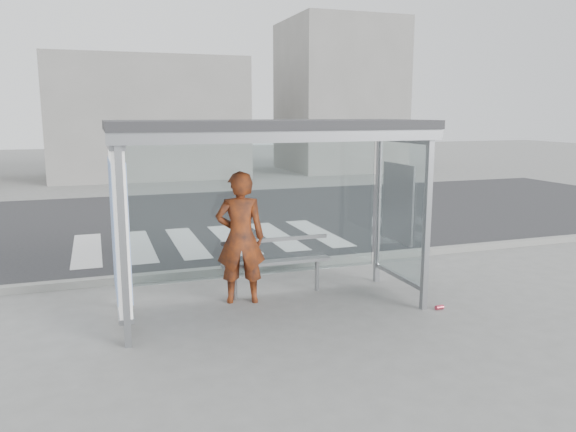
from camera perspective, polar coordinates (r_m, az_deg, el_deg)
The scene contains 10 objects.
ground at distance 8.00m, azimuth -1.58°, elevation -9.38°, with size 80.00×80.00×0.00m, color slate.
road at distance 14.62m, azimuth -9.84°, elevation -0.42°, with size 30.00×10.00×0.01m, color #28282B.
curb at distance 9.78m, azimuth -5.03°, elevation -5.36°, with size 30.00×0.18×0.12m, color gray.
crosswalk at distance 12.21m, azimuth -7.93°, elevation -2.51°, with size 5.55×3.00×0.00m.
bus_shelter at distance 7.52m, azimuth -4.51°, elevation 4.84°, with size 4.25×1.65×2.62m.
building_center at distance 25.29m, azimuth -14.11°, elevation 9.62°, with size 8.00×5.00×5.00m, color gray.
building_right at distance 27.60m, azimuth 5.17°, elevation 12.00°, with size 5.00×5.00×7.00m, color gray.
person at distance 8.05m, azimuth -4.86°, elevation -2.20°, with size 0.70×0.46×1.91m, color #DC4314.
bench at distance 8.45m, azimuth -1.17°, elevation -4.64°, with size 1.67×0.21×0.86m.
soda_can at distance 8.23m, azimuth 15.12°, elevation -8.94°, with size 0.06×0.06×0.12m, color #CD3C52.
Camera 1 is at (-2.25, -7.19, 2.71)m, focal length 35.00 mm.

